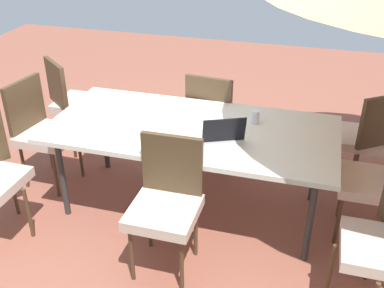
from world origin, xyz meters
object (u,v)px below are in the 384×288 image
Objects in this scene: dining_table at (192,132)px; chair_north at (166,200)px; chair_west at (381,177)px; chair_southeast at (73,99)px; cup at (255,117)px; chair_east at (42,128)px; chair_south at (214,115)px; chair_southwest at (366,135)px; laptop at (222,134)px.

chair_north is (-0.02, 0.69, -0.18)m from dining_table.
chair_southeast is at bearing -99.23° from chair_west.
chair_west is 9.20× the size of cup.
chair_southeast is at bearing 11.81° from chair_east.
cup is at bearing 138.34° from chair_south.
dining_table is 1.55m from chair_southwest.
dining_table is 0.32m from laptop.
dining_table is 5.78× the size of laptop.
dining_table is at bearing -83.04° from chair_east.
cup is at bearing 63.00° from chair_north.
dining_table is at bearing 24.64° from cup.
dining_table is 0.52m from cup.
chair_south is 1.58m from chair_east.
cup is (-0.19, -0.35, 0.01)m from laptop.
chair_south is at bearing -37.54° from chair_southwest.
chair_east is 1.00× the size of chair_southeast.
chair_southwest is 2.49× the size of laptop.
chair_east is at bearing -30.83° from laptop.
laptop reaches higher than dining_table.
chair_southeast is (1.47, -1.37, 0.00)m from chair_north.
chair_north is at bearing 91.39° from dining_table.
chair_west is at bearing 168.86° from cup.
dining_table is 21.39× the size of cup.
chair_north is (1.44, 0.71, 0.00)m from chair_west.
chair_southeast is at bearing -36.10° from chair_southwest.
chair_southwest is (-1.38, 0.03, 0.00)m from chair_south.
chair_west is at bearing 59.80° from chair_southwest.
chair_east is 0.65m from chair_southeast.
chair_north is (1.36, 1.39, 0.00)m from chair_southwest.
chair_south and chair_west have the same top height.
chair_east is 1.91m from cup.
cup is at bearing -97.63° from chair_west.
chair_southwest is at bearing 44.84° from chair_north.
chair_west and chair_north have the same top height.
cup is (-0.45, -0.91, 0.28)m from chair_north.
chair_north is at bearing -60.18° from chair_west.
chair_southwest is 1.00× the size of chair_north.
chair_east is 1.72m from laptop.
chair_southwest is 9.20× the size of cup.
chair_southwest is 1.00× the size of chair_southeast.
chair_south is 1.00× the size of chair_southeast.
cup is (-0.46, 0.51, 0.28)m from chair_south.
chair_southwest is 1.41m from laptop.
chair_north reaches higher than cup.
chair_east reaches higher than cup.
laptop reaches higher than chair_north.
dining_table is 2.33× the size of chair_east.
chair_southeast is at bearing 136.44° from chair_north.
chair_east is at bearing 152.64° from chair_north.
chair_west is 2.49× the size of laptop.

